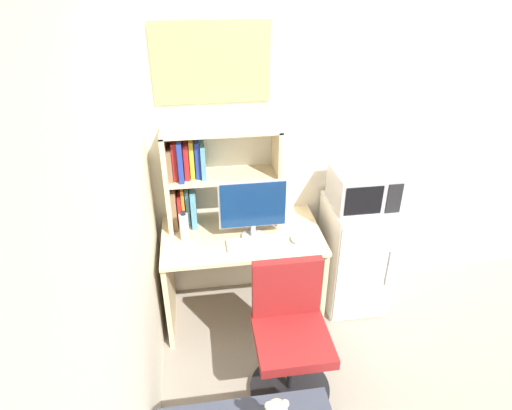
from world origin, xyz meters
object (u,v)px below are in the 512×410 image
Objects in this scene: mini_fridge at (354,254)px; desk_chair at (290,341)px; computer_mouse at (295,239)px; hutch_bookshelf at (203,175)px; wall_corkboard at (212,63)px; monitor at (253,207)px; keyboard at (254,244)px; water_bottle at (184,227)px; microwave at (363,188)px.

desk_chair is at bearing -131.93° from mini_fridge.
desk_chair is at bearing -104.25° from computer_mouse.
hutch_bookshelf is at bearing 149.50° from computer_mouse.
monitor is at bearing -60.29° from wall_corkboard.
desk_chair is at bearing -78.19° from monitor.
computer_mouse reaches higher than keyboard.
monitor is (0.32, -0.26, -0.15)m from hutch_bookshelf.
mini_fridge is at bearing -8.24° from hutch_bookshelf.
desk_chair is at bearing -63.57° from hutch_bookshelf.
water_bottle reaches higher than computer_mouse.
water_bottle is 1.37m from mini_fridge.
keyboard is (-0.01, -0.10, -0.24)m from monitor.
water_bottle is 0.52× the size of microwave.
desk_chair is (0.15, -0.56, -0.37)m from keyboard.
monitor is 0.53× the size of mini_fridge.
keyboard is 1.25m from wall_corkboard.
computer_mouse is 0.66m from mini_fridge.
keyboard is 0.69m from desk_chair.
computer_mouse is 0.42× the size of water_bottle.
keyboard is at bearing -166.45° from mini_fridge.
keyboard is at bearing -66.91° from wall_corkboard.
computer_mouse is at bearing -18.22° from monitor.
keyboard is 0.84× the size of microwave.
computer_mouse is 0.22× the size of microwave.
computer_mouse is 0.70m from desk_chair.
monitor is 1.00m from wall_corkboard.
mini_fridge is 1.03m from desk_chair.
hutch_bookshelf is 1.73× the size of monitor.
monitor is 0.91m from desk_chair.
mini_fridge is at bearing 2.74° from water_bottle.
monitor is at bearing 161.78° from computer_mouse.
hutch_bookshelf is 0.40m from water_bottle.
water_bottle is 0.25× the size of desk_chair.
mini_fridge is at bearing -15.26° from wall_corkboard.
microwave reaches higher than water_bottle.
water_bottle is 1.05m from desk_chair.
monitor reaches higher than water_bottle.
hutch_bookshelf is 1.28m from desk_chair.
microwave is at bearing -15.10° from wall_corkboard.
computer_mouse is at bearing 75.75° from desk_chair.
keyboard is 0.50m from water_bottle.
wall_corkboard is at bearing 164.90° from microwave.
monitor reaches higher than mini_fridge.
mini_fridge is 2.03× the size of microwave.
mini_fridge is (1.31, 0.06, -0.42)m from water_bottle.
mini_fridge is at bearing 6.77° from monitor.
desk_chair is (-0.69, -0.76, -0.05)m from mini_fridge.
monitor is 0.61× the size of wall_corkboard.
desk_chair reaches higher than mini_fridge.
keyboard is (0.31, -0.37, -0.38)m from hutch_bookshelf.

